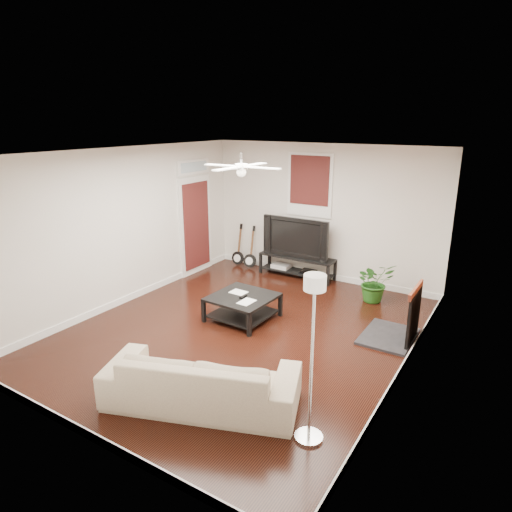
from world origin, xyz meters
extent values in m
cube|color=black|center=(0.00, 0.00, 0.00)|extent=(5.00, 6.00, 0.01)
cube|color=white|center=(0.00, 0.00, 2.80)|extent=(5.00, 6.00, 0.01)
cube|color=silver|center=(0.00, 3.00, 1.40)|extent=(5.00, 0.01, 2.80)
cube|color=silver|center=(0.00, -3.00, 1.40)|extent=(5.00, 0.01, 2.80)
cube|color=silver|center=(-2.50, 0.00, 1.40)|extent=(0.01, 6.00, 2.80)
cube|color=silver|center=(2.50, 0.00, 1.40)|extent=(0.01, 6.00, 2.80)
cube|color=#AC5037|center=(2.49, 1.00, 1.40)|extent=(0.02, 2.20, 2.80)
cube|color=black|center=(2.20, 1.00, 0.46)|extent=(0.80, 1.10, 0.92)
cube|color=#3B1210|center=(-0.30, 2.97, 1.95)|extent=(1.00, 0.06, 1.30)
cube|color=white|center=(-2.46, 1.90, 1.25)|extent=(0.08, 1.00, 2.50)
cube|color=black|center=(-0.44, 2.78, 0.23)|extent=(1.65, 0.44, 0.46)
imported|color=black|center=(-0.44, 2.80, 0.88)|extent=(1.47, 0.19, 0.85)
cube|color=black|center=(-0.25, 0.37, 0.21)|extent=(1.03, 1.03, 0.41)
imported|color=tan|center=(0.64, -1.85, 0.33)|extent=(2.44, 1.61, 0.66)
imported|color=#205919|center=(1.39, 2.31, 0.38)|extent=(0.89, 0.90, 0.76)
camera|label=1|loc=(3.62, -5.43, 3.26)|focal=31.45mm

